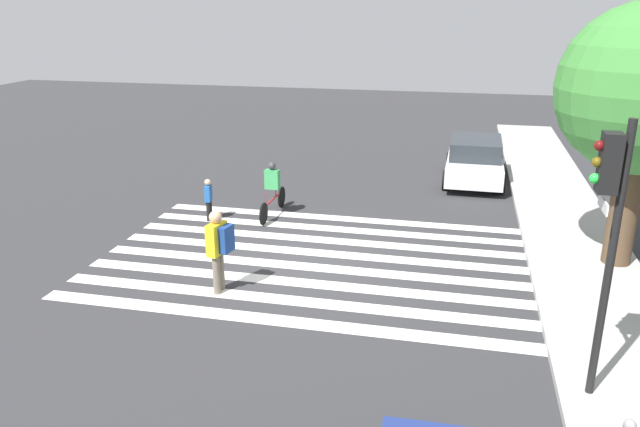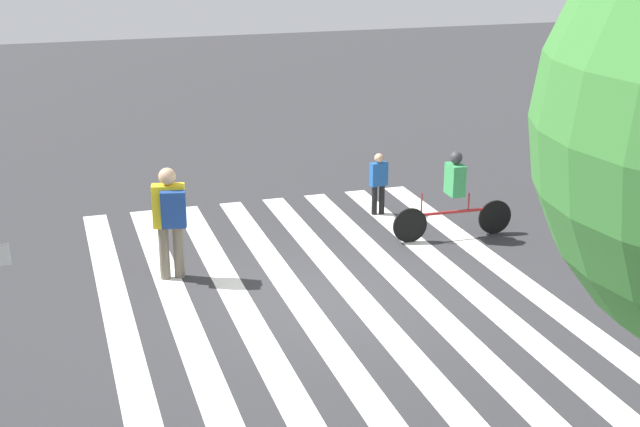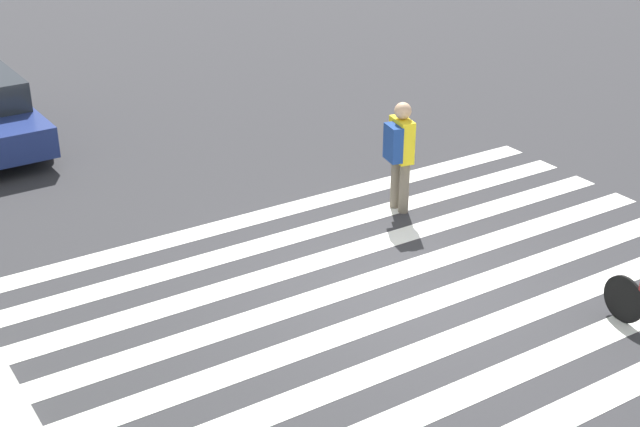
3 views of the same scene
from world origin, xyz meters
name	(u,v)px [view 2 (image 2 of 3)]	position (x,y,z in m)	size (l,w,h in m)	color
ground_plane	(329,299)	(0.00, 0.00, 0.00)	(60.00, 60.00, 0.00)	#2D2D30
crosswalk_stripes	(329,299)	(0.00, 0.00, 0.00)	(6.56, 10.00, 0.01)	silver
pedestrian_adult_tall_backpack	(170,215)	(2.09, -1.49, 1.06)	(0.54, 0.48, 1.80)	#6B6051
pedestrian_child_with_backpack	(379,180)	(-2.13, -3.48, 0.68)	(0.35, 0.20, 1.20)	black
cyclist_far_lane	(454,192)	(-2.91, -1.85, 0.86)	(2.25, 0.41, 1.58)	black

